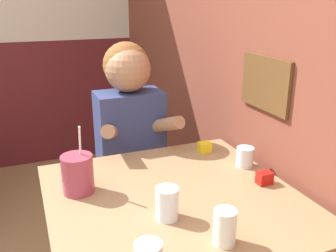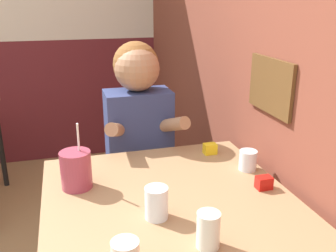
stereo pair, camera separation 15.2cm
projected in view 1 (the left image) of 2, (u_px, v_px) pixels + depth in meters
The scene contains 9 objects.
brick_wall_right at pixel (191, 15), 2.26m from camera, with size 0.08×4.53×2.70m.
main_table at pixel (174, 211), 1.43m from camera, with size 0.92×0.93×0.74m.
person_seated at pixel (131, 149), 2.00m from camera, with size 0.42×0.42×1.25m.
cocktail_pitcher at pixel (78, 174), 1.42m from camera, with size 0.12×0.12×0.27m.
glass_near_pitcher at pixel (167, 203), 1.25m from camera, with size 0.08×0.08×0.11m.
glass_center at pixel (225, 227), 1.12m from camera, with size 0.07×0.07×0.11m.
glass_by_brick at pixel (245, 157), 1.65m from camera, with size 0.08×0.08×0.09m.
condiment_ketchup at pixel (264, 178), 1.50m from camera, with size 0.06×0.04×0.05m.
condiment_mustard at pixel (205, 147), 1.80m from camera, with size 0.06×0.04×0.05m.
Camera 1 is at (0.37, -0.87, 1.45)m, focal length 40.00 mm.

